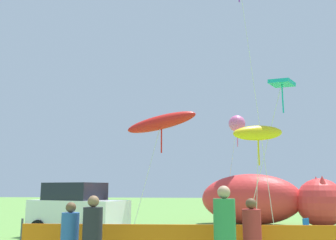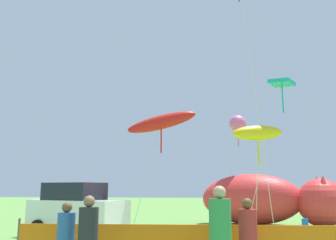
# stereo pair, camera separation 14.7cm
# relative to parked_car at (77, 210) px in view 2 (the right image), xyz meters

# --- Properties ---
(parked_car) EXTENTS (4.15, 2.82, 2.06)m
(parked_car) POSITION_rel_parked_car_xyz_m (0.00, 0.00, 0.00)
(parked_car) COLOR white
(parked_car) RESTS_ON ground
(folding_chair) EXTENTS (0.69, 0.69, 0.89)m
(folding_chair) POSITION_rel_parked_car_xyz_m (8.36, -1.43, -0.49)
(folding_chair) COLOR #1959A5
(folding_chair) RESTS_ON ground
(inflatable_cat) EXTENTS (7.26, 3.86, 2.58)m
(inflatable_cat) POSITION_rel_parked_car_xyz_m (7.89, 5.71, 0.18)
(inflatable_cat) COLOR red
(inflatable_cat) RESTS_ON ground
(spectator_in_red_shirt) EXTENTS (0.37, 0.37, 1.72)m
(spectator_in_red_shirt) POSITION_rel_parked_car_xyz_m (3.07, -7.20, -0.08)
(spectator_in_red_shirt) COLOR #2D2D38
(spectator_in_red_shirt) RESTS_ON ground
(spectator_in_yellow_shirt) EXTENTS (0.42, 0.42, 1.91)m
(spectator_in_yellow_shirt) POSITION_rel_parked_car_xyz_m (5.57, -7.01, 0.02)
(spectator_in_yellow_shirt) COLOR #2D2D38
(spectator_in_yellow_shirt) RESTS_ON ground
(spectator_in_green_shirt) EXTENTS (0.35, 0.35, 1.59)m
(spectator_in_green_shirt) POSITION_rel_parked_car_xyz_m (2.57, -7.06, -0.15)
(spectator_in_green_shirt) COLOR #2D2D38
(spectator_in_green_shirt) RESTS_ON ground
(spectator_in_black_shirt) EXTENTS (0.36, 0.36, 1.66)m
(spectator_in_black_shirt) POSITION_rel_parked_car_xyz_m (6.10, -6.61, -0.11)
(spectator_in_black_shirt) COLOR #2D2D38
(spectator_in_black_shirt) RESTS_ON ground
(kite_red_lizard) EXTENTS (3.06, 0.96, 5.26)m
(kite_red_lizard) POSITION_rel_parked_car_xyz_m (3.15, 1.07, 3.57)
(kite_red_lizard) COLOR silver
(kite_red_lizard) RESTS_ON ground
(kite_yellow_hero) EXTENTS (2.28, 1.56, 4.42)m
(kite_yellow_hero) POSITION_rel_parked_car_xyz_m (7.10, 0.90, 3.01)
(kite_yellow_hero) COLOR silver
(kite_yellow_hero) RESTS_ON ground
(kite_teal_diamond) EXTENTS (2.27, 2.06, 6.40)m
(kite_teal_diamond) POSITION_rel_parked_car_xyz_m (8.24, 1.61, 5.14)
(kite_teal_diamond) COLOR silver
(kite_teal_diamond) RESTS_ON ground
(kite_pink_octopus) EXTENTS (1.38, 1.05, 5.87)m
(kite_pink_octopus) POSITION_rel_parked_car_xyz_m (6.58, 6.62, 4.38)
(kite_pink_octopus) COLOR silver
(kite_pink_octopus) RESTS_ON ground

